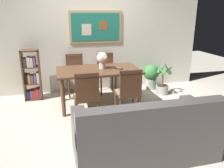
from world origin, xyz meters
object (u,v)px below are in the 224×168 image
at_px(dining_table, 98,74).
at_px(potted_palm, 163,82).
at_px(dining_chair_far_right, 106,70).
at_px(potted_ivy, 151,75).
at_px(dining_chair_near_right, 129,90).
at_px(bookshelf, 32,77).
at_px(dining_chair_far_left, 75,71).
at_px(dining_chair_near_left, 87,94).
at_px(tv_remote, 119,68).
at_px(leather_couch, 146,135).
at_px(flower_vase, 102,59).

bearing_deg(dining_table, potted_palm, 9.56).
xyz_separation_m(dining_chair_far_right, potted_ivy, (1.12, -0.07, -0.20)).
bearing_deg(potted_ivy, potted_palm, -76.44).
xyz_separation_m(potted_ivy, potted_palm, (0.10, -0.43, -0.06)).
xyz_separation_m(dining_chair_near_right, dining_chair_far_right, (-0.06, 1.51, 0.00)).
bearing_deg(bookshelf, dining_table, -26.97).
distance_m(dining_chair_near_right, potted_palm, 1.56).
bearing_deg(dining_chair_far_left, bookshelf, -172.71).
bearing_deg(dining_chair_near_right, dining_chair_far_left, 116.63).
height_order(dining_chair_near_left, dining_chair_far_left, same).
distance_m(dining_chair_near_left, tv_remote, 1.05).
height_order(leather_couch, potted_ivy, leather_couch).
relative_size(dining_chair_far_right, leather_couch, 0.51).
bearing_deg(flower_vase, bookshelf, 155.46).
distance_m(dining_chair_far_left, potted_ivy, 1.84).
distance_m(dining_chair_near_left, flower_vase, 1.01).
relative_size(dining_table, potted_palm, 2.01).
height_order(dining_chair_far_right, leather_couch, dining_chair_far_right).
bearing_deg(dining_chair_near_left, bookshelf, 123.50).
bearing_deg(tv_remote, potted_palm, 16.52).
bearing_deg(dining_table, dining_chair_far_left, 116.37).
height_order(dining_table, tv_remote, tv_remote).
height_order(dining_table, bookshelf, bookshelf).
relative_size(dining_chair_near_left, tv_remote, 6.13).
xyz_separation_m(leather_couch, tv_remote, (0.15, 1.80, 0.44)).
distance_m(leather_couch, flower_vase, 2.02).
bearing_deg(tv_remote, potted_ivy, 36.25).
bearing_deg(dining_chair_near_right, dining_chair_near_left, -177.80).
bearing_deg(potted_palm, dining_chair_far_right, 157.99).
relative_size(bookshelf, potted_ivy, 1.79).
relative_size(dining_chair_near_left, potted_palm, 1.14).
xyz_separation_m(bookshelf, potted_palm, (2.86, -0.41, -0.21)).
distance_m(dining_table, leather_couch, 1.93).
bearing_deg(dining_chair_far_left, flower_vase, -57.77).
bearing_deg(bookshelf, tv_remote, -23.68).
height_order(dining_chair_near_right, leather_couch, dining_chair_near_right).
xyz_separation_m(dining_table, dining_chair_far_left, (-0.39, 0.79, -0.12)).
relative_size(potted_palm, tv_remote, 5.37).
bearing_deg(dining_chair_far_right, dining_chair_far_left, 177.25).
xyz_separation_m(dining_chair_far_right, dining_chair_far_left, (-0.71, 0.03, 0.00)).
xyz_separation_m(dining_chair_near_left, dining_chair_far_left, (-0.04, 1.57, 0.00)).
relative_size(dining_chair_near_left, flower_vase, 2.78).
bearing_deg(flower_vase, dining_chair_near_right, -69.34).
height_order(dining_chair_far_right, potted_palm, dining_chair_far_right).
height_order(dining_chair_far_left, potted_palm, dining_chair_far_left).
bearing_deg(leather_couch, dining_table, 97.30).
bearing_deg(dining_chair_near_right, flower_vase, 110.66).
height_order(bookshelf, tv_remote, bookshelf).
distance_m(dining_chair_far_right, tv_remote, 0.86).
distance_m(potted_ivy, tv_remote, 1.36).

